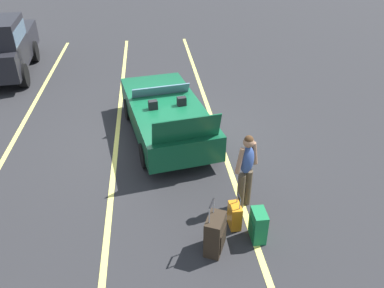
% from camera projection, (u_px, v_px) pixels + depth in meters
% --- Properties ---
extents(ground_plane, '(80.00, 80.00, 0.00)m').
position_uv_depth(ground_plane, '(167.00, 135.00, 10.15)').
color(ground_plane, '#28282B').
extents(lot_line_near, '(18.00, 0.12, 0.01)m').
position_uv_depth(lot_line_near, '(217.00, 132.00, 10.29)').
color(lot_line_near, '#EAE066').
rests_on(lot_line_near, ground_plane).
extents(lot_line_mid, '(18.00, 0.12, 0.01)m').
position_uv_depth(lot_line_mid, '(117.00, 138.00, 10.01)').
color(lot_line_mid, '#EAE066').
rests_on(lot_line_mid, ground_plane).
extents(lot_line_far, '(18.00, 0.12, 0.01)m').
position_uv_depth(lot_line_far, '(12.00, 144.00, 9.74)').
color(lot_line_far, '#EAE066').
rests_on(lot_line_far, ground_plane).
extents(convertible_car, '(4.38, 2.45, 1.53)m').
position_uv_depth(convertible_car, '(164.00, 112.00, 10.00)').
color(convertible_car, '#0F4C2D').
rests_on(convertible_car, ground_plane).
extents(suitcase_large_black, '(0.55, 0.46, 1.06)m').
position_uv_depth(suitcase_large_black, '(215.00, 234.00, 6.51)').
color(suitcase_large_black, '#2D2319').
rests_on(suitcase_large_black, ground_plane).
extents(suitcase_medium_bright, '(0.40, 0.26, 0.62)m').
position_uv_depth(suitcase_medium_bright, '(258.00, 226.00, 6.78)').
color(suitcase_medium_bright, '#19723F').
rests_on(suitcase_medium_bright, ground_plane).
extents(suitcase_small_carryon, '(0.35, 0.22, 0.73)m').
position_uv_depth(suitcase_small_carryon, '(235.00, 216.00, 7.08)').
color(suitcase_small_carryon, orange).
rests_on(suitcase_small_carryon, ground_plane).
extents(traveler_person, '(0.41, 0.55, 1.65)m').
position_uv_depth(traveler_person, '(246.00, 168.00, 7.23)').
color(traveler_person, '#4C3F2D').
rests_on(traveler_person, ground_plane).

